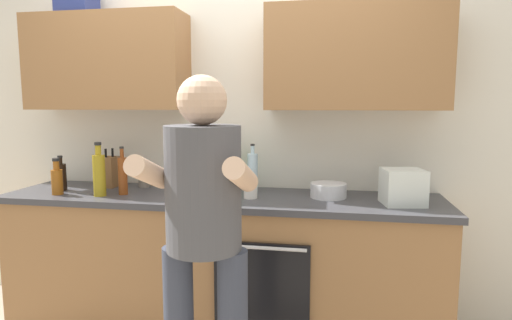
{
  "coord_description": "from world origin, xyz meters",
  "views": [
    {
      "loc": [
        0.72,
        -2.65,
        1.49
      ],
      "look_at": [
        0.26,
        -0.1,
        1.15
      ],
      "focal_mm": 30.25,
      "sensor_mm": 36.0,
      "label": 1
    }
  ],
  "objects_px": {
    "bottle_oil": "(99,174)",
    "mixing_bowl": "(328,190)",
    "person_standing": "(204,224)",
    "knife_block": "(110,172)",
    "bottle_soy": "(61,176)",
    "cup_stoneware": "(144,180)",
    "cup_coffee": "(251,192)",
    "bottle_hotsauce": "(174,178)",
    "bottle_soda": "(236,170)",
    "grocery_bag_produce": "(403,187)",
    "cup_tea": "(411,191)",
    "bottle_water": "(253,172)",
    "bottle_juice": "(194,179)",
    "bottle_vinegar": "(123,175)",
    "bottle_syrup": "(57,180)"
  },
  "relations": [
    {
      "from": "bottle_oil",
      "to": "cup_coffee",
      "type": "bearing_deg",
      "value": 6.07
    },
    {
      "from": "person_standing",
      "to": "cup_coffee",
      "type": "xyz_separation_m",
      "value": [
        0.06,
        0.8,
        -0.01
      ]
    },
    {
      "from": "bottle_juice",
      "to": "bottle_soda",
      "type": "height_order",
      "value": "bottle_soda"
    },
    {
      "from": "bottle_juice",
      "to": "bottle_soy",
      "type": "xyz_separation_m",
      "value": [
        -0.94,
        -0.02,
        -0.01
      ]
    },
    {
      "from": "bottle_hotsauce",
      "to": "knife_block",
      "type": "height_order",
      "value": "knife_block"
    },
    {
      "from": "bottle_syrup",
      "to": "knife_block",
      "type": "bearing_deg",
      "value": 56.53
    },
    {
      "from": "bottle_soda",
      "to": "cup_coffee",
      "type": "height_order",
      "value": "bottle_soda"
    },
    {
      "from": "mixing_bowl",
      "to": "cup_stoneware",
      "type": "bearing_deg",
      "value": 174.84
    },
    {
      "from": "cup_tea",
      "to": "cup_coffee",
      "type": "bearing_deg",
      "value": -167.87
    },
    {
      "from": "bottle_hotsauce",
      "to": "grocery_bag_produce",
      "type": "distance_m",
      "value": 1.43
    },
    {
      "from": "cup_coffee",
      "to": "cup_tea",
      "type": "xyz_separation_m",
      "value": [
        1.0,
        0.21,
        -0.0
      ]
    },
    {
      "from": "person_standing",
      "to": "bottle_juice",
      "type": "relative_size",
      "value": 6.09
    },
    {
      "from": "bottle_oil",
      "to": "mixing_bowl",
      "type": "bearing_deg",
      "value": 8.43
    },
    {
      "from": "bottle_oil",
      "to": "cup_tea",
      "type": "relative_size",
      "value": 4.0
    },
    {
      "from": "bottle_vinegar",
      "to": "mixing_bowl",
      "type": "distance_m",
      "value": 1.33
    },
    {
      "from": "bottle_soy",
      "to": "grocery_bag_produce",
      "type": "distance_m",
      "value": 2.24
    },
    {
      "from": "cup_tea",
      "to": "grocery_bag_produce",
      "type": "xyz_separation_m",
      "value": [
        -0.08,
        -0.22,
        0.06
      ]
    },
    {
      "from": "bottle_juice",
      "to": "bottle_vinegar",
      "type": "relative_size",
      "value": 0.84
    },
    {
      "from": "bottle_syrup",
      "to": "bottle_oil",
      "type": "bearing_deg",
      "value": 1.95
    },
    {
      "from": "person_standing",
      "to": "bottle_soy",
      "type": "height_order",
      "value": "person_standing"
    },
    {
      "from": "bottle_water",
      "to": "grocery_bag_produce",
      "type": "bearing_deg",
      "value": -10.85
    },
    {
      "from": "cup_tea",
      "to": "bottle_water",
      "type": "bearing_deg",
      "value": -177.65
    },
    {
      "from": "bottle_vinegar",
      "to": "bottle_syrup",
      "type": "bearing_deg",
      "value": -169.51
    },
    {
      "from": "bottle_syrup",
      "to": "cup_stoneware",
      "type": "bearing_deg",
      "value": 37.38
    },
    {
      "from": "person_standing",
      "to": "bottle_water",
      "type": "relative_size",
      "value": 4.94
    },
    {
      "from": "person_standing",
      "to": "cup_coffee",
      "type": "height_order",
      "value": "person_standing"
    },
    {
      "from": "person_standing",
      "to": "knife_block",
      "type": "xyz_separation_m",
      "value": [
        -1.0,
        0.99,
        0.06
      ]
    },
    {
      "from": "cup_coffee",
      "to": "knife_block",
      "type": "distance_m",
      "value": 1.08
    },
    {
      "from": "bottle_soda",
      "to": "cup_stoneware",
      "type": "xyz_separation_m",
      "value": [
        -0.67,
        -0.01,
        -0.09
      ]
    },
    {
      "from": "bottle_soda",
      "to": "knife_block",
      "type": "distance_m",
      "value": 0.91
    },
    {
      "from": "person_standing",
      "to": "mixing_bowl",
      "type": "height_order",
      "value": "person_standing"
    },
    {
      "from": "bottle_juice",
      "to": "cup_coffee",
      "type": "bearing_deg",
      "value": -5.41
    },
    {
      "from": "bottle_vinegar",
      "to": "grocery_bag_produce",
      "type": "distance_m",
      "value": 1.76
    },
    {
      "from": "bottle_vinegar",
      "to": "knife_block",
      "type": "relative_size",
      "value": 1.14
    },
    {
      "from": "cup_coffee",
      "to": "mixing_bowl",
      "type": "xyz_separation_m",
      "value": [
        0.48,
        0.11,
        0.0
      ]
    },
    {
      "from": "bottle_soda",
      "to": "bottle_oil",
      "type": "distance_m",
      "value": 0.89
    },
    {
      "from": "bottle_water",
      "to": "mixing_bowl",
      "type": "xyz_separation_m",
      "value": [
        0.5,
        -0.06,
        -0.09
      ]
    },
    {
      "from": "bottle_hotsauce",
      "to": "grocery_bag_produce",
      "type": "height_order",
      "value": "bottle_hotsauce"
    },
    {
      "from": "bottle_soda",
      "to": "knife_block",
      "type": "height_order",
      "value": "bottle_soda"
    },
    {
      "from": "cup_coffee",
      "to": "cup_tea",
      "type": "distance_m",
      "value": 1.02
    },
    {
      "from": "knife_block",
      "to": "grocery_bag_produce",
      "type": "height_order",
      "value": "knife_block"
    },
    {
      "from": "bottle_hotsauce",
      "to": "bottle_soda",
      "type": "height_order",
      "value": "bottle_soda"
    },
    {
      "from": "bottle_syrup",
      "to": "knife_block",
      "type": "relative_size",
      "value": 0.87
    },
    {
      "from": "mixing_bowl",
      "to": "bottle_water",
      "type": "bearing_deg",
      "value": 173.1
    },
    {
      "from": "bottle_soy",
      "to": "cup_stoneware",
      "type": "xyz_separation_m",
      "value": [
        0.51,
        0.21,
        -0.05
      ]
    },
    {
      "from": "bottle_soda",
      "to": "knife_block",
      "type": "xyz_separation_m",
      "value": [
        -0.91,
        -0.05,
        -0.03
      ]
    },
    {
      "from": "bottle_oil",
      "to": "mixing_bowl",
      "type": "relative_size",
      "value": 1.52
    },
    {
      "from": "bottle_soda",
      "to": "bottle_oil",
      "type": "relative_size",
      "value": 0.93
    },
    {
      "from": "bottle_syrup",
      "to": "cup_tea",
      "type": "xyz_separation_m",
      "value": [
        2.26,
        0.33,
        -0.06
      ]
    },
    {
      "from": "cup_tea",
      "to": "knife_block",
      "type": "xyz_separation_m",
      "value": [
        -2.06,
        -0.02,
        0.07
      ]
    }
  ]
}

